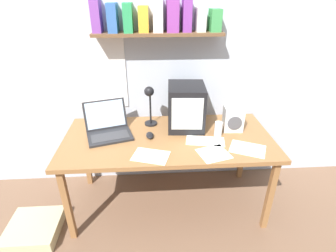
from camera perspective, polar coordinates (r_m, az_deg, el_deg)
ground_plane at (r=2.56m, az=-0.00°, el=-16.19°), size 12.00×12.00×0.00m
back_wall at (r=2.35m, az=-0.87°, el=16.25°), size 5.60×0.24×2.60m
corner_desk at (r=2.16m, az=-0.00°, el=-3.63°), size 1.69×0.79×0.71m
crt_monitor at (r=2.22m, az=3.94°, el=4.22°), size 0.32×0.36×0.37m
laptop at (r=2.21m, az=-12.97°, el=-0.10°), size 0.43×0.42×0.25m
desk_lamp at (r=2.21m, az=-4.02°, el=5.52°), size 0.11×0.14×0.37m
juice_glass at (r=2.16m, az=10.92°, el=-0.82°), size 0.06×0.06×0.12m
space_heater at (r=2.26m, az=13.99°, el=1.53°), size 0.16×0.14×0.21m
computer_mouse at (r=2.13m, az=-3.99°, el=-2.03°), size 0.07×0.11×0.03m
printed_handout at (r=2.06m, az=16.94°, el=-4.76°), size 0.31×0.28×0.00m
open_notebook at (r=2.09m, az=8.11°, el=-3.24°), size 0.32×0.20×0.00m
loose_paper_near_laptop at (r=1.90m, az=-3.77°, el=-6.52°), size 0.29×0.24×0.00m
loose_paper_near_monitor at (r=1.95m, az=9.93°, el=-5.96°), size 0.26×0.25×0.00m
floor_cushion at (r=2.52m, az=-27.14°, el=-19.33°), size 0.40×0.40×0.10m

